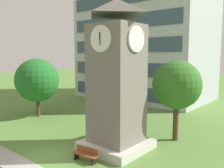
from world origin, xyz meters
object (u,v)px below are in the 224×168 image
Objects in this scene: clock_tower at (117,84)px; tree_streetside at (177,85)px; park_bench at (86,154)px; tree_near_tower at (37,80)px.

clock_tower is 5.02m from tree_streetside.
tree_near_tower is at bearing 159.69° from park_bench.
park_bench is (-0.17, -2.87, -4.21)m from clock_tower.
park_bench is 0.29× the size of tree_streetside.
tree_near_tower is 15.18m from tree_streetside.
tree_near_tower is at bearing -169.83° from tree_streetside.
tree_streetside is at bearing 60.86° from clock_tower.
tree_streetside is at bearing 70.20° from park_bench.
clock_tower is at bearing -119.14° from tree_streetside.
clock_tower is at bearing -7.73° from tree_near_tower.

